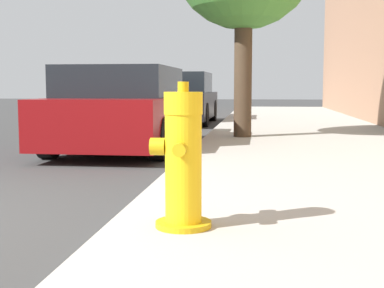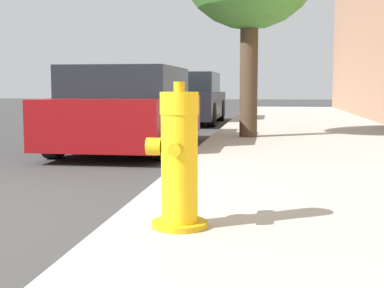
# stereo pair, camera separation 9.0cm
# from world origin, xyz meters

# --- Properties ---
(fire_hydrant) EXTENTS (0.38, 0.38, 0.90)m
(fire_hydrant) POSITION_xyz_m (2.37, -0.25, 0.57)
(fire_hydrant) COLOR #C39C11
(fire_hydrant) RESTS_ON sidewalk_slab
(parked_car_near) EXTENTS (1.79, 4.05, 1.33)m
(parked_car_near) POSITION_xyz_m (0.65, 4.99, 0.65)
(parked_car_near) COLOR maroon
(parked_car_near) RESTS_ON ground_plane
(parked_car_mid) EXTENTS (1.85, 3.93, 1.41)m
(parked_car_mid) POSITION_xyz_m (0.59, 11.20, 0.68)
(parked_car_mid) COLOR black
(parked_car_mid) RESTS_ON ground_plane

